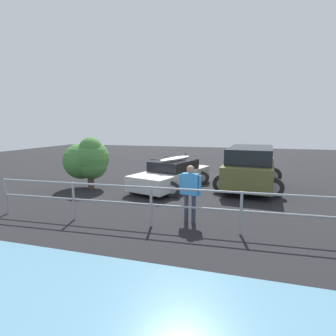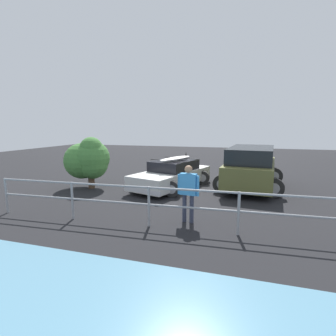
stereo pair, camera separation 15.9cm
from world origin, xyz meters
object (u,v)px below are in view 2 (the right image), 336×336
(sedan_car, at_px, (172,174))
(suv_car, at_px, (251,167))
(bush_near_left, at_px, (89,159))
(person_bystander, at_px, (188,188))

(sedan_car, distance_m, suv_car, 3.37)
(sedan_car, xyz_separation_m, suv_car, (-3.24, -0.85, 0.34))
(bush_near_left, bearing_deg, person_bystander, 150.42)
(sedan_car, height_order, bush_near_left, bush_near_left)
(person_bystander, bearing_deg, suv_car, -109.46)
(sedan_car, relative_size, person_bystander, 2.85)
(sedan_car, distance_m, person_bystander, 4.24)
(suv_car, distance_m, person_bystander, 5.07)
(suv_car, height_order, bush_near_left, bush_near_left)
(suv_car, distance_m, bush_near_left, 6.94)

